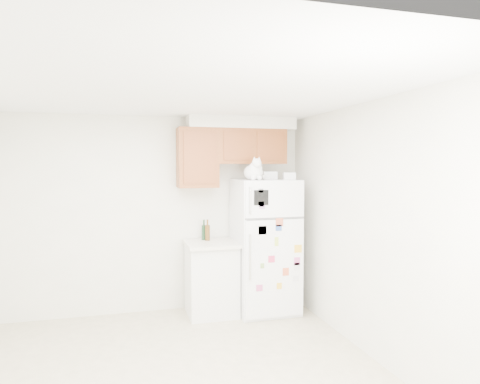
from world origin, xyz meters
name	(u,v)px	position (x,y,z in m)	size (l,w,h in m)	color
room_shell	(186,188)	(0.12, 0.24, 1.67)	(3.84, 4.04, 2.52)	white
refrigerator	(265,246)	(1.33, 1.61, 0.85)	(0.76, 0.78, 1.70)	white
base_counter	(211,278)	(0.64, 1.68, 0.46)	(0.64, 0.64, 0.92)	white
cat	(254,171)	(1.14, 1.46, 1.81)	(0.28, 0.41, 0.29)	white
storage_box_back	(270,175)	(1.42, 1.70, 1.75)	(0.18, 0.13, 0.10)	white
storage_box_front	(289,176)	(1.61, 1.49, 1.74)	(0.15, 0.11, 0.09)	white
bottle_green	(204,230)	(0.59, 1.86, 1.05)	(0.06, 0.06, 0.26)	#19381E
bottle_amber	(207,230)	(0.62, 1.80, 1.06)	(0.06, 0.06, 0.27)	#593814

